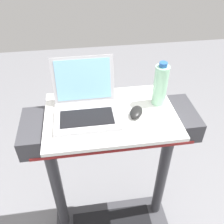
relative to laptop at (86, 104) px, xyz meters
name	(u,v)px	position (x,y,z in m)	size (l,w,h in m)	color
desk_board	(111,115)	(0.12, -0.03, -0.06)	(0.65, 0.45, 0.02)	white
laptop	(86,104)	(0.00, 0.00, 0.00)	(0.31, 0.30, 0.24)	#B7B7BC
computer_mouse	(136,112)	(0.24, -0.06, -0.03)	(0.06, 0.10, 0.03)	black
water_bottle	(160,85)	(0.38, 0.02, 0.06)	(0.07, 0.07, 0.24)	#9EDBB2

